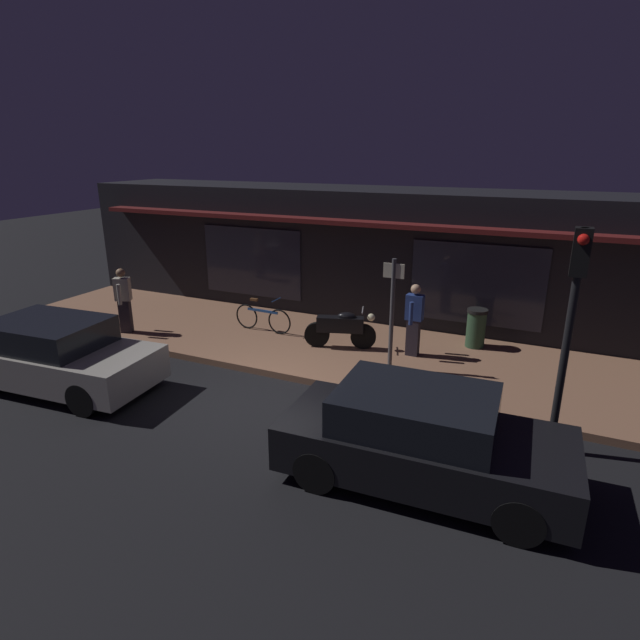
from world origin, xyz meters
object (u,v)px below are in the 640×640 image
at_px(person_bystander, 414,319).
at_px(trash_bin, 476,328).
at_px(person_photographer, 124,299).
at_px(parked_car_near, 55,355).
at_px(sign_post, 392,308).
at_px(bicycle_parked, 263,318).
at_px(parked_car_far, 421,439).
at_px(traffic_light_pole, 573,304).
at_px(motorcycle, 342,328).

xyz_separation_m(person_bystander, trash_bin, (1.22, 1.15, -0.41)).
distance_m(person_photographer, parked_car_near, 2.97).
bearing_deg(sign_post, trash_bin, 55.52).
bearing_deg(bicycle_parked, person_photographer, -154.38).
xyz_separation_m(sign_post, parked_car_near, (-5.98, -3.39, -0.81)).
distance_m(bicycle_parked, sign_post, 3.96).
bearing_deg(person_photographer, bicycle_parked, 25.62).
bearing_deg(parked_car_near, parked_car_far, -0.50).
bearing_deg(person_photographer, parked_car_far, -18.90).
distance_m(trash_bin, parked_car_far, 5.57).
relative_size(trash_bin, parked_car_near, 0.22).
bearing_deg(person_bystander, traffic_light_pole, -42.10).
height_order(bicycle_parked, traffic_light_pole, traffic_light_pole).
distance_m(motorcycle, trash_bin, 3.19).
bearing_deg(parked_car_far, parked_car_near, 179.50).
height_order(bicycle_parked, trash_bin, trash_bin).
bearing_deg(trash_bin, motorcycle, -154.05).
bearing_deg(person_bystander, person_photographer, -167.84).
xyz_separation_m(motorcycle, sign_post, (1.42, -0.72, 0.86)).
relative_size(motorcycle, parked_car_far, 0.40).
height_order(person_photographer, parked_car_far, person_photographer).
distance_m(person_photographer, trash_bin, 8.76).
xyz_separation_m(bicycle_parked, trash_bin, (5.17, 1.17, 0.11)).
xyz_separation_m(motorcycle, trash_bin, (2.87, 1.40, -0.03)).
height_order(motorcycle, person_photographer, person_photographer).
height_order(trash_bin, parked_car_far, parked_car_far).
bearing_deg(trash_bin, parked_car_near, -143.49).
distance_m(trash_bin, traffic_light_pole, 4.68).
height_order(bicycle_parked, person_photographer, person_photographer).
bearing_deg(person_bystander, parked_car_far, -73.60).
bearing_deg(bicycle_parked, motorcycle, -5.67).
bearing_deg(parked_car_far, motorcycle, 125.33).
relative_size(person_photographer, parked_car_near, 0.40).
height_order(parked_car_near, parked_car_far, same).
relative_size(person_photographer, traffic_light_pole, 0.46).
height_order(motorcycle, traffic_light_pole, traffic_light_pole).
relative_size(bicycle_parked, person_photographer, 0.99).
distance_m(parked_car_near, parked_car_far, 7.51).
xyz_separation_m(bicycle_parked, person_photographer, (-3.16, -1.52, 0.52)).
distance_m(person_bystander, traffic_light_pole, 4.33).
bearing_deg(person_bystander, bicycle_parked, -179.78).
xyz_separation_m(bicycle_parked, person_bystander, (3.95, 0.02, 0.52)).
relative_size(person_photographer, person_bystander, 1.00).
height_order(sign_post, trash_bin, sign_post).
xyz_separation_m(trash_bin, parked_car_near, (-7.43, -5.50, 0.08)).
bearing_deg(person_photographer, parked_car_near, -72.28).
xyz_separation_m(person_photographer, traffic_light_pole, (10.14, -1.21, 1.45)).
bearing_deg(parked_car_near, sign_post, 29.53).
bearing_deg(traffic_light_pole, person_photographer, 173.22).
height_order(person_bystander, parked_car_far, person_bystander).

